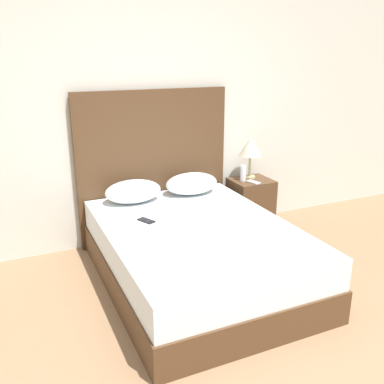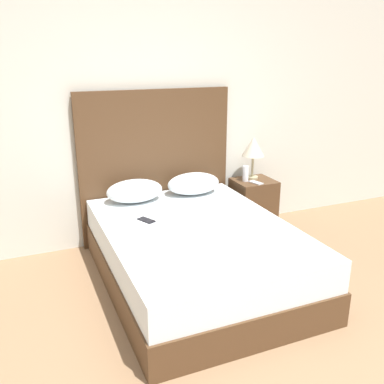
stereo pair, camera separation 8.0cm
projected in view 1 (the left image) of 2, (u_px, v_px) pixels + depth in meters
The scene contains 10 objects.
wall_back at pixel (134, 102), 3.94m from camera, with size 10.00×0.06×2.70m.
bed at pixel (197, 254), 3.43m from camera, with size 1.42×1.92×0.49m.
headboard at pixel (154, 167), 4.13m from camera, with size 1.49×0.05×1.47m.
pillow_left at pixel (133, 191), 3.85m from camera, with size 0.51×0.33×0.20m.
pillow_right at pixel (192, 184), 4.08m from camera, with size 0.51×0.33×0.20m.
phone_on_bed at pixel (146, 221), 3.44m from camera, with size 0.13×0.17×0.01m.
nightstand at pixel (250, 204), 4.47m from camera, with size 0.40×0.37×0.54m.
table_lamp at pixel (250, 147), 4.36m from camera, with size 0.23×0.23×0.43m.
phone_on_nightstand at pixel (253, 182), 4.29m from camera, with size 0.11×0.16×0.01m.
toiletry_bottle at pixel (243, 173), 4.33m from camera, with size 0.06×0.06×0.16m.
Camera 1 is at (-1.17, -1.14, 1.80)m, focal length 40.00 mm.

